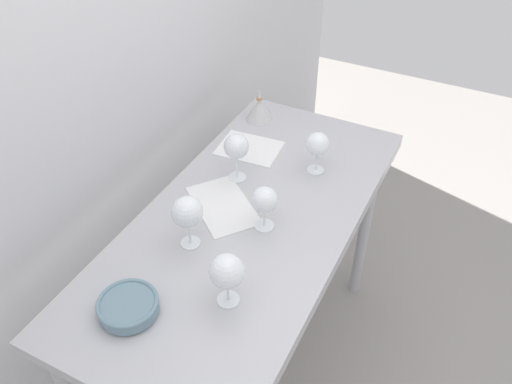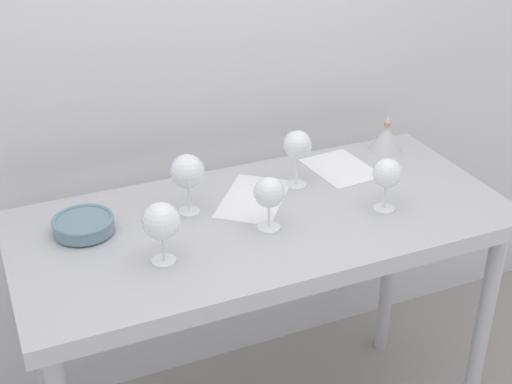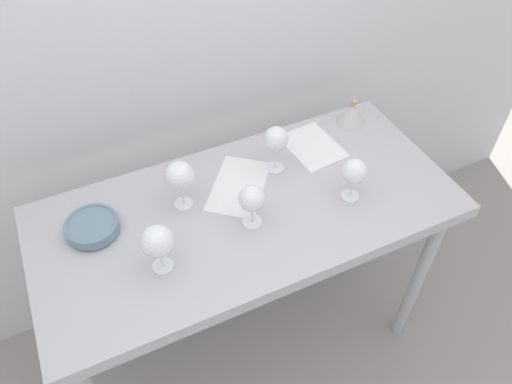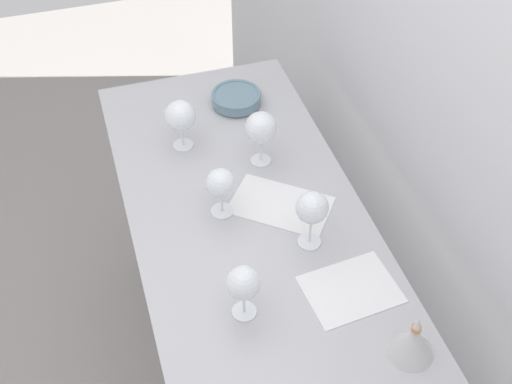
{
  "view_description": "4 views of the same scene",
  "coord_description": "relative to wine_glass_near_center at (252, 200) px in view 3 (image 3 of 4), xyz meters",
  "views": [
    {
      "loc": [
        -1.12,
        -0.6,
        2.07
      ],
      "look_at": [
        0.06,
        -0.01,
        0.96
      ],
      "focal_mm": 37.13,
      "sensor_mm": 36.0,
      "label": 1
    },
    {
      "loc": [
        -0.71,
        -1.58,
        1.91
      ],
      "look_at": [
        -0.02,
        0.0,
        0.98
      ],
      "focal_mm": 49.75,
      "sensor_mm": 36.0,
      "label": 2
    },
    {
      "loc": [
        -0.44,
        -1.0,
        2.1
      ],
      "look_at": [
        0.01,
        -0.04,
        1.0
      ],
      "focal_mm": 34.38,
      "sensor_mm": 36.0,
      "label": 3
    },
    {
      "loc": [
        1.23,
        -0.36,
        2.24
      ],
      "look_at": [
        0.03,
        0.02,
        0.99
      ],
      "focal_mm": 45.99,
      "sensor_mm": 36.0,
      "label": 4
    }
  ],
  "objects": [
    {
      "name": "ground_plane",
      "position": [
        0.01,
        0.07,
        -1.01
      ],
      "size": [
        6.0,
        6.0,
        0.0
      ],
      "primitive_type": "plane",
      "color": "gray"
    },
    {
      "name": "back_wall",
      "position": [
        0.01,
        0.56,
        0.29
      ],
      "size": [
        3.8,
        0.04,
        2.6
      ],
      "primitive_type": "cube",
      "color": "silver",
      "rests_on": "ground_plane"
    },
    {
      "name": "steel_counter",
      "position": [
        0.01,
        0.07,
        -0.21
      ],
      "size": [
        1.4,
        0.65,
        0.9
      ],
      "color": "#B1B1B7",
      "rests_on": "ground_plane"
    },
    {
      "name": "wine_glass_near_center",
      "position": [
        0.0,
        0.0,
        0.0
      ],
      "size": [
        0.08,
        0.08,
        0.15
      ],
      "color": "white",
      "rests_on": "steel_counter"
    },
    {
      "name": "wine_glass_near_right",
      "position": [
        0.35,
        -0.04,
        0.01
      ],
      "size": [
        0.08,
        0.08,
        0.16
      ],
      "color": "white",
      "rests_on": "steel_counter"
    },
    {
      "name": "wine_glass_far_left",
      "position": [
        -0.17,
        0.17,
        0.02
      ],
      "size": [
        0.1,
        0.1,
        0.18
      ],
      "color": "white",
      "rests_on": "steel_counter"
    },
    {
      "name": "wine_glass_near_left",
      "position": [
        -0.31,
        -0.04,
        0.01
      ],
      "size": [
        0.1,
        0.1,
        0.17
      ],
      "color": "white",
      "rests_on": "steel_counter"
    },
    {
      "name": "wine_glass_far_right",
      "position": [
        0.18,
        0.19,
        0.02
      ],
      "size": [
        0.09,
        0.09,
        0.18
      ],
      "color": "white",
      "rests_on": "steel_counter"
    },
    {
      "name": "tasting_sheet_upper",
      "position": [
        0.03,
        0.17,
        -0.1
      ],
      "size": [
        0.31,
        0.32,
        0.0
      ],
      "primitive_type": "cube",
      "rotation": [
        0.0,
        0.0,
        -0.67
      ],
      "color": "white",
      "rests_on": "steel_counter"
    },
    {
      "name": "tasting_sheet_lower",
      "position": [
        0.36,
        0.24,
        -0.1
      ],
      "size": [
        0.2,
        0.25,
        0.0
      ],
      "primitive_type": "cube",
      "rotation": [
        0.0,
        0.0,
        0.09
      ],
      "color": "white",
      "rests_on": "steel_counter"
    },
    {
      "name": "tasting_bowl",
      "position": [
        -0.47,
        0.18,
        -0.08
      ],
      "size": [
        0.17,
        0.17,
        0.05
      ],
      "color": "#DBCC66",
      "rests_on": "steel_counter"
    },
    {
      "name": "decanter_funnel",
      "position": [
        0.57,
        0.3,
        -0.06
      ],
      "size": [
        0.11,
        0.11,
        0.13
      ],
      "color": "silver",
      "rests_on": "steel_counter"
    }
  ]
}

